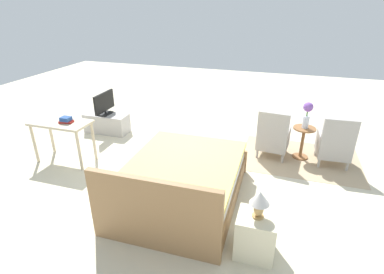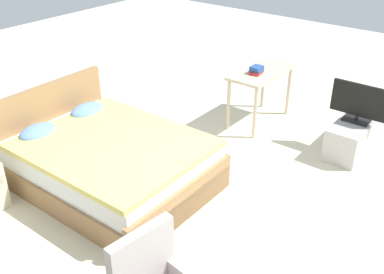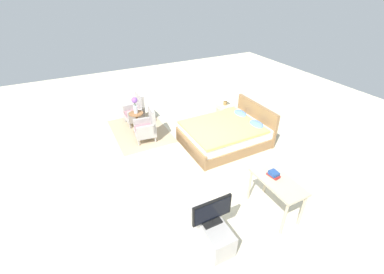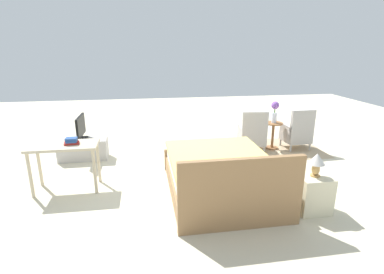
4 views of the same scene
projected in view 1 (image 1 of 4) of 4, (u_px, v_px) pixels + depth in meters
name	position (u px, v px, depth m)	size (l,w,h in m)	color
ground_plane	(193.00, 162.00, 5.46)	(16.00, 16.00, 0.00)	beige
floor_rug	(300.00, 158.00, 5.59)	(2.10, 1.50, 0.01)	tan
bed	(181.00, 183.00, 4.30)	(1.62, 2.14, 0.96)	#997047
armchair_by_window_left	(334.00, 145.00, 5.24)	(0.57, 0.57, 0.92)	#ADA8A3
armchair_by_window_right	(273.00, 138.00, 5.52)	(0.60, 0.60, 0.92)	#ADA8A3
side_table	(303.00, 139.00, 5.48)	(0.40, 0.40, 0.60)	#936038
flower_vase	(307.00, 112.00, 5.27)	(0.17, 0.17, 0.48)	silver
nightstand	(256.00, 235.00, 3.40)	(0.44, 0.41, 0.53)	beige
table_lamp	(260.00, 201.00, 3.20)	(0.22, 0.22, 0.33)	tan
tv_stand	(107.00, 123.00, 6.64)	(0.96, 0.40, 0.42)	#B7B2AD
tv_flatscreen	(104.00, 103.00, 6.45)	(0.20, 0.70, 0.48)	black
vanity_desk	(62.00, 128.00, 5.26)	(1.04, 0.52, 0.77)	beige
book_stack	(66.00, 120.00, 5.15)	(0.24, 0.17, 0.10)	#AD2823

